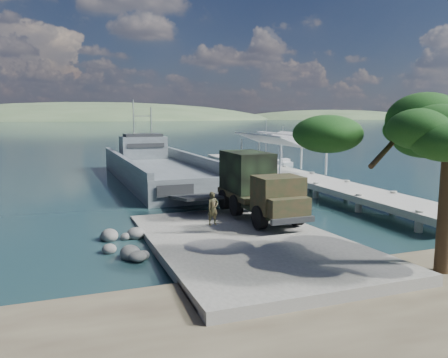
% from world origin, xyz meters
% --- Properties ---
extents(ground, '(1400.00, 1400.00, 0.00)m').
position_xyz_m(ground, '(0.00, 0.00, 0.00)').
color(ground, '#1A3C3F').
rests_on(ground, ground).
extents(boat_ramp, '(10.00, 18.00, 0.50)m').
position_xyz_m(boat_ramp, '(0.00, -1.00, 0.25)').
color(boat_ramp, slate).
rests_on(boat_ramp, ground).
extents(shoreline_rocks, '(3.20, 5.60, 0.90)m').
position_xyz_m(shoreline_rocks, '(-6.20, 0.50, 0.00)').
color(shoreline_rocks, '#4E4E4C').
rests_on(shoreline_rocks, ground).
extents(distant_headlands, '(1000.00, 240.00, 48.00)m').
position_xyz_m(distant_headlands, '(50.00, 560.00, 0.00)').
color(distant_headlands, '#3D5535').
rests_on(distant_headlands, ground).
extents(pier, '(6.40, 44.00, 6.10)m').
position_xyz_m(pier, '(13.00, 18.77, 1.60)').
color(pier, gray).
rests_on(pier, ground).
extents(landing_craft, '(9.24, 33.51, 9.89)m').
position_xyz_m(landing_craft, '(0.56, 24.64, 0.81)').
color(landing_craft, '#4C565A').
rests_on(landing_craft, ground).
extents(military_truck, '(3.11, 9.11, 4.19)m').
position_xyz_m(military_truck, '(2.78, 3.54, 2.59)').
color(military_truck, black).
rests_on(military_truck, boat_ramp).
extents(soldier, '(0.81, 0.64, 1.95)m').
position_xyz_m(soldier, '(-1.21, 0.75, 1.48)').
color(soldier, '#1F2E19').
rests_on(soldier, boat_ramp).
extents(sailboat_near, '(3.37, 5.80, 6.79)m').
position_xyz_m(sailboat_near, '(17.40, 33.06, 0.36)').
color(sailboat_near, silver).
rests_on(sailboat_near, ground).
extents(sailboat_far, '(1.77, 4.83, 5.76)m').
position_xyz_m(sailboat_far, '(20.35, 33.62, 0.31)').
color(sailboat_far, silver).
rests_on(sailboat_far, ground).
extents(overhang_tree, '(8.66, 7.97, 7.86)m').
position_xyz_m(overhang_tree, '(5.74, -8.18, 6.30)').
color(overhang_tree, black).
rests_on(overhang_tree, ground).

